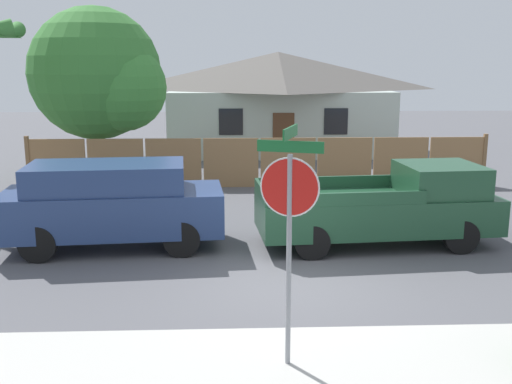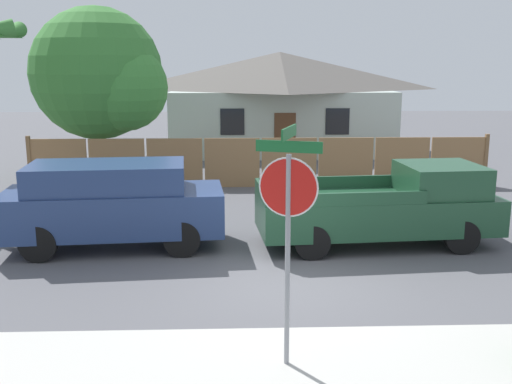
{
  "view_description": "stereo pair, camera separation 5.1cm",
  "coord_description": "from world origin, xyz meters",
  "px_view_note": "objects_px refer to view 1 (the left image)",
  "views": [
    {
      "loc": [
        -1.07,
        -10.65,
        4.06
      ],
      "look_at": [
        -0.61,
        0.67,
        1.6
      ],
      "focal_mm": 42.0,
      "sensor_mm": 36.0,
      "label": 1
    },
    {
      "loc": [
        -1.02,
        -10.66,
        4.06
      ],
      "look_at": [
        -0.61,
        0.67,
        1.6
      ],
      "focal_mm": 42.0,
      "sensor_mm": 36.0,
      "label": 2
    }
  ],
  "objects_px": {
    "oak_tree": "(101,77)",
    "stop_sign": "(289,207)",
    "house": "(278,100)",
    "orange_pickup": "(387,207)",
    "red_suv": "(112,202)"
  },
  "relations": [
    {
      "from": "house",
      "to": "oak_tree",
      "type": "relative_size",
      "value": 1.78
    },
    {
      "from": "red_suv",
      "to": "orange_pickup",
      "type": "distance_m",
      "value": 6.13
    },
    {
      "from": "house",
      "to": "oak_tree",
      "type": "height_order",
      "value": "oak_tree"
    },
    {
      "from": "orange_pickup",
      "to": "stop_sign",
      "type": "bearing_deg",
      "value": -121.48
    },
    {
      "from": "orange_pickup",
      "to": "red_suv",
      "type": "bearing_deg",
      "value": 175.55
    },
    {
      "from": "orange_pickup",
      "to": "stop_sign",
      "type": "xyz_separation_m",
      "value": [
        -2.74,
        -5.42,
        1.34
      ]
    },
    {
      "from": "oak_tree",
      "to": "stop_sign",
      "type": "height_order",
      "value": "oak_tree"
    },
    {
      "from": "orange_pickup",
      "to": "stop_sign",
      "type": "relative_size",
      "value": 1.67
    },
    {
      "from": "house",
      "to": "orange_pickup",
      "type": "distance_m",
      "value": 15.3
    },
    {
      "from": "house",
      "to": "stop_sign",
      "type": "bearing_deg",
      "value": -93.95
    },
    {
      "from": "oak_tree",
      "to": "orange_pickup",
      "type": "relative_size",
      "value": 1.09
    },
    {
      "from": "orange_pickup",
      "to": "stop_sign",
      "type": "distance_m",
      "value": 6.22
    },
    {
      "from": "red_suv",
      "to": "stop_sign",
      "type": "relative_size",
      "value": 1.5
    },
    {
      "from": "house",
      "to": "oak_tree",
      "type": "bearing_deg",
      "value": -131.08
    },
    {
      "from": "house",
      "to": "orange_pickup",
      "type": "relative_size",
      "value": 1.94
    }
  ]
}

